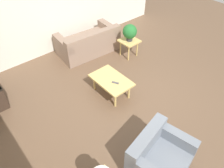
{
  "coord_description": "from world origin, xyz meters",
  "views": [
    {
      "loc": [
        -2.38,
        2.66,
        3.61
      ],
      "look_at": [
        0.24,
        0.42,
        0.55
      ],
      "focal_mm": 35.0,
      "sensor_mm": 36.0,
      "label": 1
    }
  ],
  "objects_px": {
    "side_table_plant": "(129,43)",
    "armchair": "(158,158)",
    "potted_plant": "(130,32)",
    "sofa": "(89,43)",
    "coffee_table": "(111,81)"
  },
  "relations": [
    {
      "from": "side_table_plant",
      "to": "potted_plant",
      "type": "distance_m",
      "value": 0.34
    },
    {
      "from": "potted_plant",
      "to": "side_table_plant",
      "type": "bearing_deg",
      "value": -45.0
    },
    {
      "from": "potted_plant",
      "to": "armchair",
      "type": "bearing_deg",
      "value": 144.16
    },
    {
      "from": "coffee_table",
      "to": "potted_plant",
      "type": "relative_size",
      "value": 2.06
    },
    {
      "from": "coffee_table",
      "to": "potted_plant",
      "type": "bearing_deg",
      "value": -58.02
    },
    {
      "from": "coffee_table",
      "to": "side_table_plant",
      "type": "relative_size",
      "value": 1.92
    },
    {
      "from": "sofa",
      "to": "side_table_plant",
      "type": "distance_m",
      "value": 1.18
    },
    {
      "from": "side_table_plant",
      "to": "armchair",
      "type": "bearing_deg",
      "value": 144.16
    },
    {
      "from": "armchair",
      "to": "coffee_table",
      "type": "xyz_separation_m",
      "value": [
        1.93,
        -0.62,
        0.07
      ]
    },
    {
      "from": "sofa",
      "to": "coffee_table",
      "type": "distance_m",
      "value": 1.9
    },
    {
      "from": "sofa",
      "to": "potted_plant",
      "type": "relative_size",
      "value": 3.79
    },
    {
      "from": "coffee_table",
      "to": "side_table_plant",
      "type": "height_order",
      "value": "side_table_plant"
    },
    {
      "from": "armchair",
      "to": "potted_plant",
      "type": "relative_size",
      "value": 2.37
    },
    {
      "from": "side_table_plant",
      "to": "potted_plant",
      "type": "xyz_separation_m",
      "value": [
        -0.0,
        0.0,
        0.34
      ]
    },
    {
      "from": "side_table_plant",
      "to": "sofa",
      "type": "bearing_deg",
      "value": 40.42
    }
  ]
}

